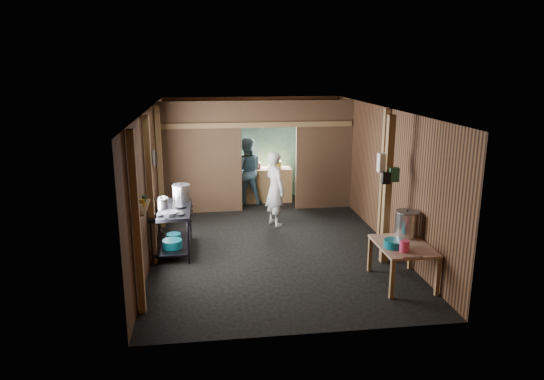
{
  "coord_description": "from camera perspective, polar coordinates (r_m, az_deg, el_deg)",
  "views": [
    {
      "loc": [
        -1.21,
        -9.17,
        3.43
      ],
      "look_at": [
        0.0,
        -0.2,
        1.1
      ],
      "focal_mm": 32.67,
      "sensor_mm": 36.0,
      "label": 1
    }
  ],
  "objects": [
    {
      "name": "stove_saucepan",
      "position": [
        9.66,
        -12.4,
        -1.08
      ],
      "size": [
        0.19,
        0.19,
        0.1
      ],
      "primitive_type": "cylinder",
      "rotation": [
        0.0,
        0.0,
        0.18
      ],
      "color": "silver",
      "rests_on": "gas_range"
    },
    {
      "name": "yellow_tub",
      "position": [
        12.48,
        0.33,
        2.94
      ],
      "size": [
        0.33,
        0.33,
        0.18
      ],
      "primitive_type": "cylinder",
      "color": "gold",
      "rests_on": "back_counter"
    },
    {
      "name": "jar_green",
      "position": [
        7.6,
        -14.52,
        -1.0
      ],
      "size": [
        0.06,
        0.06,
        0.1
      ],
      "primitive_type": "cylinder",
      "color": "#23573C",
      "rests_on": "wall_shelf"
    },
    {
      "name": "wall_back",
      "position": [
        12.9,
        -2.2,
        4.93
      ],
      "size": [
        4.5,
        0.0,
        2.6
      ],
      "primitive_type": "cube",
      "color": "brown",
      "rests_on": "ground"
    },
    {
      "name": "wall_right",
      "position": [
        10.02,
        12.7,
        1.82
      ],
      "size": [
        0.0,
        7.0,
        2.6
      ],
      "primitive_type": "cube",
      "color": "brown",
      "rests_on": "ground"
    },
    {
      "name": "red_cup",
      "position": [
        12.44,
        -1.59,
        2.82
      ],
      "size": [
        0.13,
        0.13,
        0.15
      ],
      "primitive_type": "cylinder",
      "color": "#9A2541",
      "rests_on": "back_counter"
    },
    {
      "name": "jar_white",
      "position": [
        7.15,
        -14.95,
        -1.99
      ],
      "size": [
        0.07,
        0.07,
        0.1
      ],
      "primitive_type": "cylinder",
      "color": "beige",
      "rests_on": "wall_shelf"
    },
    {
      "name": "post_left_a",
      "position": [
        6.97,
        -15.35,
        -3.88
      ],
      "size": [
        0.1,
        0.12,
        2.6
      ],
      "primitive_type": "cube",
      "color": "olive",
      "rests_on": "floor"
    },
    {
      "name": "cross_beam",
      "position": [
        11.46,
        -1.58,
        7.52
      ],
      "size": [
        4.4,
        0.12,
        0.12
      ],
      "primitive_type": "cube",
      "color": "olive",
      "rests_on": "wall_left"
    },
    {
      "name": "wall_shelf",
      "position": [
        7.41,
        -14.68,
        -1.93
      ],
      "size": [
        0.14,
        0.8,
        0.03
      ],
      "primitive_type": "cube",
      "color": "olive",
      "rests_on": "wall_left"
    },
    {
      "name": "stove_pot_large",
      "position": [
        9.66,
        -10.4,
        -0.37
      ],
      "size": [
        0.4,
        0.4,
        0.34
      ],
      "primitive_type": null,
      "rotation": [
        0.0,
        0.0,
        0.21
      ],
      "color": "silver",
      "rests_on": "gas_range"
    },
    {
      "name": "wash_basin",
      "position": [
        7.95,
        13.91,
        -6.02
      ],
      "size": [
        0.42,
        0.42,
        0.12
      ],
      "primitive_type": "cylinder",
      "rotation": [
        0.0,
        0.0,
        -0.42
      ],
      "color": "#0F7082",
      "rests_on": "prep_table"
    },
    {
      "name": "post_left_b",
      "position": [
        8.69,
        -13.86,
        -0.18
      ],
      "size": [
        0.1,
        0.12,
        2.6
      ],
      "primitive_type": "cube",
      "color": "olive",
      "rests_on": "floor"
    },
    {
      "name": "stove_pot_med",
      "position": [
        9.21,
        -12.63,
        -1.59
      ],
      "size": [
        0.33,
        0.33,
        0.22
      ],
      "primitive_type": null,
      "rotation": [
        0.0,
        0.0,
        -0.32
      ],
      "color": "silver",
      "rests_on": "gas_range"
    },
    {
      "name": "ceiling",
      "position": [
        9.28,
        -0.17,
        9.31
      ],
      "size": [
        4.5,
        7.0,
        0.0
      ],
      "primitive_type": "cube",
      "color": "#413C36",
      "rests_on": "ground"
    },
    {
      "name": "worker_back",
      "position": [
        12.24,
        -2.96,
        2.17
      ],
      "size": [
        0.84,
        0.68,
        1.67
      ],
      "primitive_type": "imported",
      "rotation": [
        0.0,
        0.0,
        3.08
      ],
      "color": "#3E5F6D",
      "rests_on": "floor"
    },
    {
      "name": "partition_header",
      "position": [
        11.51,
        -0.36,
        8.81
      ],
      "size": [
        1.3,
        0.1,
        0.6
      ],
      "primitive_type": "cube",
      "color": "brown",
      "rests_on": "wall_back"
    },
    {
      "name": "bag_black",
      "position": [
        8.55,
        12.99,
        1.36
      ],
      "size": [
        0.14,
        0.1,
        0.2
      ],
      "primitive_type": "cube",
      "color": "black",
      "rests_on": "post_free"
    },
    {
      "name": "frying_pan",
      "position": [
        8.87,
        -11.7,
        -2.62
      ],
      "size": [
        0.39,
        0.57,
        0.07
      ],
      "primitive_type": null,
      "rotation": [
        0.0,
        0.0,
        0.19
      ],
      "color": "slate",
      "rests_on": "gas_range"
    },
    {
      "name": "bag_white",
      "position": [
        8.65,
        12.84,
        3.09
      ],
      "size": [
        0.22,
        0.15,
        0.32
      ],
      "primitive_type": "cube",
      "color": "beige",
      "rests_on": "post_free"
    },
    {
      "name": "back_counter",
      "position": [
        12.57,
        -0.56,
        0.61
      ],
      "size": [
        1.2,
        0.5,
        0.85
      ],
      "primitive_type": "cube",
      "color": "olive",
      "rests_on": "floor"
    },
    {
      "name": "turquoise_panel",
      "position": [
        12.85,
        -2.17,
        4.66
      ],
      "size": [
        4.4,
        0.06,
        2.5
      ],
      "primitive_type": "cube",
      "color": "#7AB8B4",
      "rests_on": "wall_back"
    },
    {
      "name": "cook",
      "position": [
        10.62,
        0.35,
        0.16
      ],
      "size": [
        0.58,
        0.69,
        1.62
      ],
      "primitive_type": "imported",
      "rotation": [
        0.0,
        0.0,
        1.95
      ],
      "color": "beige",
      "rests_on": "floor"
    },
    {
      "name": "pan_lid_small",
      "position": [
        10.19,
        -13.2,
        3.43
      ],
      "size": [
        0.03,
        0.3,
        0.3
      ],
      "primitive_type": "cylinder",
      "rotation": [
        0.0,
        1.57,
        0.0
      ],
      "color": "black",
      "rests_on": "wall_left"
    },
    {
      "name": "stock_pot",
      "position": [
        8.44,
        15.25,
        -3.85
      ],
      "size": [
        0.51,
        0.51,
        0.45
      ],
      "primitive_type": null,
      "rotation": [
        0.0,
        0.0,
        0.42
      ],
      "color": "silver",
      "rests_on": "prep_table"
    },
    {
      "name": "blue_tub_front",
      "position": [
        9.22,
        -11.44,
        -6.1
      ],
      "size": [
        0.36,
        0.36,
        0.15
      ],
      "primitive_type": "cylinder",
      "color": "#0F7082",
      "rests_on": "gas_range"
    },
    {
      "name": "post_free",
      "position": [
        8.7,
        13.15,
        -0.11
      ],
      "size": [
        0.12,
        0.12,
        2.6
      ],
      "primitive_type": "cube",
      "color": "olive",
      "rests_on": "floor"
    },
    {
      "name": "blue_tub_back",
      "position": [
        9.65,
        -11.27,
        -5.28
      ],
      "size": [
        0.27,
        0.27,
        0.11
      ],
      "primitive_type": "cylinder",
      "color": "#0F7082",
      "rests_on": "gas_range"
    },
    {
      "name": "gas_range",
      "position": [
        9.39,
        -11.4,
        -4.51
      ],
      "size": [
        0.74,
        1.44,
        0.85
      ],
      "primitive_type": null,
      "color": "black",
      "rests_on": "floor"
    },
    {
      "name": "wall_clock",
      "position": [
        12.74,
        -1.05,
        7.54
      ],
      "size": [
        0.2,
        0.03,
        0.2
      ],
      "primitive_type": "cylinder",
      "rotation": [
        1.57,
        0.0,
        0.0
      ],
      "color": "beige",
      "rests_on": "wall_back"
    },
    {
      "name": "pan_lid_big",
      "position": [
        9.78,
        -13.45,
        3.56
      ],
      "size": [
        0.03,
        0.34,
        0.34
      ],
      "primitive_type": "cylinder",
      "rotation": [
        0.0,
        1.57,
        0.0
      ],
      "color": "slate",
      "rests_on": "wall_left"
    },
    {
      "name": "partition_left",
      "position": [
        11.56,
        -8.14,
        3.68
      ],
      "size": [
        1.85,
        0.1,
        2.6
      ],
      "primitive_type": "cube",
      "color": "brown",
      "rests_on": "floor"
    },
    {
      "name": "wall_left",
      "position": [
        9.47,
        -13.79,
        1.02
      ],
      "size": [
        0.0,
        7.0,
        2.6
      ],
      "primitive_type": "cube",
      "color": "brown",
      "rests_on": "ground"
    },
    {
      "name": "post_right",
      "position": [
        9.82,
        12.72,
        1.55
      ],
      "size": [
        0.1,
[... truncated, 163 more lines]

